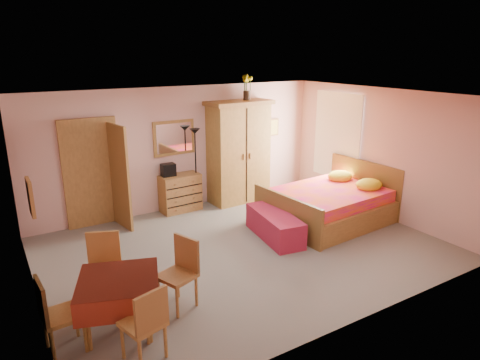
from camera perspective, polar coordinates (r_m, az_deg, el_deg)
floor at (r=7.49m, az=0.56°, el=-9.14°), size 6.50×6.50×0.00m
ceiling at (r=6.77m, az=0.62°, el=11.07°), size 6.50×6.50×0.00m
wall_back at (r=9.17m, az=-7.77°, el=4.18°), size 6.50×0.10×2.60m
wall_front at (r=5.20m, az=15.48°, el=-6.17°), size 6.50×0.10×2.60m
wall_left at (r=6.04m, az=-26.59°, el=-4.12°), size 0.10×5.00×2.60m
wall_right at (r=9.12m, az=18.19°, el=3.42°), size 0.10×5.00×2.60m
doorway at (r=8.64m, az=-19.18°, el=0.74°), size 1.06×0.12×2.15m
window at (r=9.86m, az=12.84°, el=5.69°), size 0.08×1.40×1.95m
picture_left at (r=5.35m, az=-26.17°, el=-2.08°), size 0.04×0.32×0.42m
picture_back at (r=10.25m, az=4.41°, el=7.03°), size 0.30×0.04×0.40m
chest_of_drawers at (r=9.16m, az=-7.96°, el=-1.71°), size 0.86×0.46×0.79m
wall_mirror at (r=9.05m, az=-8.79°, el=5.60°), size 0.93×0.09×0.73m
stereo at (r=8.96m, az=-9.55°, el=1.34°), size 0.29×0.21×0.26m
floor_lamp at (r=9.14m, az=-5.90°, el=1.44°), size 0.26×0.26×1.74m
wardrobe at (r=9.52m, az=-0.20°, el=3.76°), size 1.48×0.81×2.26m
sunflower_vase at (r=9.42m, az=0.91°, el=12.28°), size 0.22×0.22×0.55m
bed at (r=8.64m, az=11.68°, el=-2.05°), size 2.45×2.00×1.08m
bench at (r=7.85m, az=4.63°, el=-6.06°), size 0.73×1.47×0.47m
dining_table at (r=5.58m, az=-15.66°, el=-15.59°), size 1.19×1.19×0.68m
chair_south at (r=5.00m, az=-12.85°, el=-18.04°), size 0.51×0.51×0.90m
chair_north at (r=6.07m, az=-17.81°, el=-11.48°), size 0.57×0.57×0.96m
chair_west at (r=5.37m, az=-22.57°, el=-16.16°), size 0.45×0.45×0.93m
chair_east at (r=5.77m, az=-8.43°, el=-12.43°), size 0.55×0.55×0.95m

